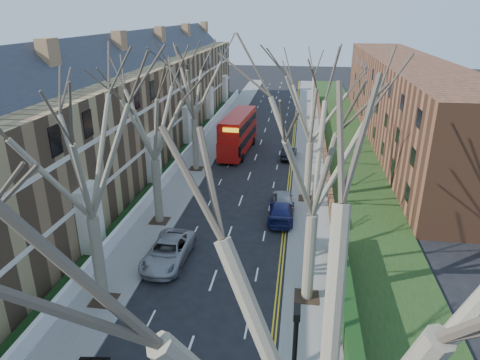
% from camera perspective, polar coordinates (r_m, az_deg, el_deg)
% --- Properties ---
extents(pavement_left, '(3.00, 102.00, 0.12)m').
position_cam_1_polar(pavement_left, '(55.03, -3.44, 5.37)').
color(pavement_left, slate).
rests_on(pavement_left, ground).
extents(pavement_right, '(3.00, 102.00, 0.12)m').
position_cam_1_polar(pavement_right, '(53.97, 9.19, 4.80)').
color(pavement_right, slate).
rests_on(pavement_right, ground).
extents(terrace_left, '(9.70, 78.00, 13.60)m').
position_cam_1_polar(terrace_left, '(48.49, -14.52, 9.16)').
color(terrace_left, brown).
rests_on(terrace_left, ground).
extents(flats_right, '(13.97, 54.00, 10.00)m').
position_cam_1_polar(flats_right, '(58.08, 21.00, 9.86)').
color(flats_right, brown).
rests_on(flats_right, ground).
extents(front_wall_left, '(0.30, 78.00, 1.00)m').
position_cam_1_polar(front_wall_left, '(47.82, -7.30, 3.40)').
color(front_wall_left, white).
rests_on(front_wall_left, ground).
extents(grass_verge_right, '(6.00, 102.00, 0.06)m').
position_cam_1_polar(grass_verge_right, '(54.23, 13.96, 4.61)').
color(grass_verge_right, '#1A3112').
rests_on(grass_verge_right, ground).
extents(tree_left_mid, '(10.50, 10.50, 14.71)m').
position_cam_1_polar(tree_left_mid, '(22.27, -20.40, 4.92)').
color(tree_left_mid, '#6D604E').
rests_on(tree_left_mid, ground).
extents(tree_left_far, '(10.15, 10.15, 14.22)m').
position_cam_1_polar(tree_left_far, '(31.21, -11.81, 9.72)').
color(tree_left_far, '#6D604E').
rests_on(tree_left_far, ground).
extents(tree_left_dist, '(10.50, 10.50, 14.71)m').
position_cam_1_polar(tree_left_dist, '(42.47, -6.36, 13.55)').
color(tree_left_dist, '#6D604E').
rests_on(tree_left_dist, ground).
extents(tree_right_near, '(10.85, 10.85, 15.20)m').
position_cam_1_polar(tree_right_near, '(8.79, 12.66, -18.57)').
color(tree_right_near, '#6D604E').
rests_on(tree_right_near, ground).
extents(tree_right_mid, '(10.50, 10.50, 14.71)m').
position_cam_1_polar(tree_right_mid, '(21.56, 10.30, 5.42)').
color(tree_right_mid, '#6D604E').
rests_on(tree_right_mid, ground).
extents(tree_right_far, '(10.15, 10.15, 14.22)m').
position_cam_1_polar(tree_right_far, '(35.28, 9.73, 11.21)').
color(tree_right_far, '#6D604E').
rests_on(tree_right_far, ground).
extents(double_decker_bus, '(3.24, 10.65, 4.41)m').
position_cam_1_polar(double_decker_bus, '(49.66, -0.25, 6.13)').
color(double_decker_bus, '#A30F0B').
rests_on(double_decker_bus, ground).
extents(car_left_far, '(2.68, 5.56, 1.53)m').
position_cam_1_polar(car_left_far, '(28.79, -9.56, -9.37)').
color(car_left_far, '#929297').
rests_on(car_left_far, ground).
extents(car_right_near, '(2.05, 4.96, 1.43)m').
position_cam_1_polar(car_right_near, '(34.00, 5.51, -4.14)').
color(car_right_near, '#171C51').
rests_on(car_right_near, ground).
extents(car_right_mid, '(2.23, 4.51, 1.48)m').
position_cam_1_polar(car_right_mid, '(35.86, 5.73, -2.69)').
color(car_right_mid, gray).
rests_on(car_right_mid, ground).
extents(car_right_far, '(1.71, 4.08, 1.31)m').
position_cam_1_polar(car_right_far, '(48.26, 6.53, 3.65)').
color(car_right_far, black).
rests_on(car_right_far, ground).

